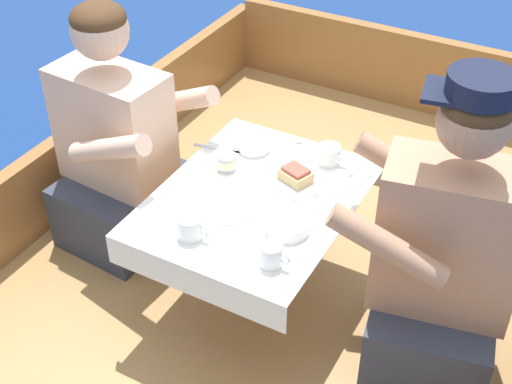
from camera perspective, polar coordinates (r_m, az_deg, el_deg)
The scene contains 21 objects.
ground_plane at distance 2.78m, azimuth 1.09°, elevation -10.32°, with size 60.00×60.00×0.00m, color navy.
boat_deck at distance 2.69m, azimuth 1.12°, elevation -8.57°, with size 1.88×2.88×0.24m, color #A87F4C.
gunwale_port at distance 2.93m, azimuth -14.75°, elevation 1.80°, with size 0.06×2.88×0.33m, color #936033.
bow_coaming at distance 3.58m, azimuth 11.93°, elevation 9.55°, with size 1.76×0.06×0.38m, color #936033.
cockpit_table at distance 2.28m, azimuth 0.00°, elevation -1.40°, with size 0.60×0.76×0.43m.
person_port at distance 2.61m, azimuth -10.96°, elevation 3.06°, with size 0.54×0.47×0.94m.
person_starboard at distance 2.14m, azimuth 14.64°, elevation -5.56°, with size 0.58×0.52×1.01m.
plate_sandwich at distance 2.31m, azimuth 3.17°, elevation 0.84°, with size 0.19×0.19×0.01m.
plate_bread at distance 2.22m, azimuth -2.14°, elevation -0.89°, with size 0.21×0.21×0.01m.
sandwich at distance 2.29m, azimuth 3.19°, elevation 1.39°, with size 0.11×0.10×0.05m.
bowl_port_near at distance 2.45m, azimuth -0.17°, elevation 3.88°, with size 0.11×0.11×0.04m.
bowl_starboard_near at distance 2.11m, azimuth 2.51°, elevation -2.58°, with size 0.13×0.13×0.04m.
coffee_cup_port at distance 1.99m, azimuth 1.25°, elevation -5.05°, with size 0.09×0.06×0.07m.
coffee_cup_starboard at distance 2.09m, azimuth -5.28°, elevation -2.75°, with size 0.11×0.08×0.07m.
coffee_cup_center at distance 2.40m, azimuth 5.91°, elevation 3.03°, with size 0.11×0.08×0.06m.
tin_can at distance 2.36m, azimuth -2.37°, elevation 2.44°, with size 0.07×0.07×0.05m.
utensil_knife_port at distance 2.55m, azimuth -0.15°, elevation 4.75°, with size 0.17×0.06×0.00m.
utensil_fork_port at distance 2.46m, azimuth -2.76°, elevation 3.40°, with size 0.17×0.05×0.00m.
utensil_spoon_port at distance 2.33m, azimuth 6.99°, elevation 0.97°, with size 0.04×0.17×0.01m.
utensil_spoon_center at distance 2.48m, azimuth 2.72°, elevation 3.73°, with size 0.07×0.17×0.01m.
utensil_knife_starboard at distance 2.31m, azimuth 7.99°, elevation 0.49°, with size 0.06×0.17×0.00m.
Camera 1 is at (0.86, -1.67, 2.05)m, focal length 50.00 mm.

